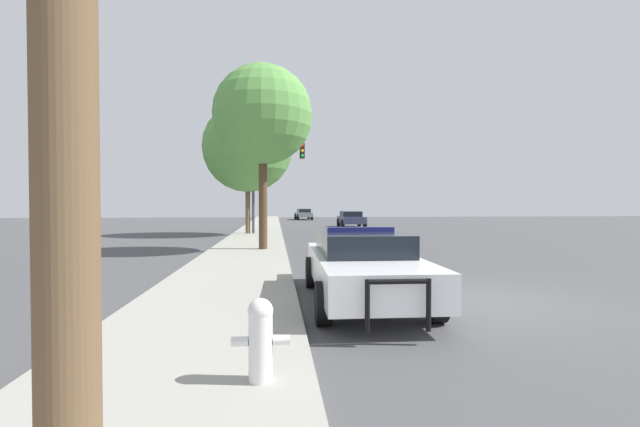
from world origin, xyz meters
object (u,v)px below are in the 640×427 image
at_px(car_background_distant, 304,214).
at_px(car_background_oncoming, 351,219).
at_px(traffic_light, 273,169).
at_px(tree_sidewalk_mid, 248,147).
at_px(police_car, 362,264).
at_px(tree_sidewalk_near, 263,115).
at_px(fire_hydrant, 261,337).

bearing_deg(car_background_distant, car_background_oncoming, -85.43).
relative_size(traffic_light, car_background_oncoming, 1.31).
bearing_deg(car_background_oncoming, tree_sidewalk_mid, 48.53).
xyz_separation_m(police_car, tree_sidewalk_near, (-2.15, 8.74, 4.62)).
distance_m(traffic_light, car_background_distant, 26.71).
xyz_separation_m(car_background_oncoming, car_background_distant, (-2.74, 17.71, 0.02)).
relative_size(police_car, car_background_distant, 1.21).
bearing_deg(traffic_light, tree_sidewalk_mid, 176.85).
bearing_deg(tree_sidewalk_near, police_car, -76.17).
xyz_separation_m(traffic_light, tree_sidewalk_mid, (-1.51, 0.08, 1.29)).
bearing_deg(fire_hydrant, traffic_light, 89.97).
bearing_deg(traffic_light, car_background_oncoming, 53.47).
bearing_deg(car_background_distant, tree_sidewalk_near, -100.57).
relative_size(traffic_light, car_background_distant, 1.32).
distance_m(police_car, traffic_light, 18.27).
height_order(car_background_oncoming, car_background_distant, car_background_distant).
bearing_deg(fire_hydrant, police_car, 64.92).
bearing_deg(tree_sidewalk_mid, police_car, -79.52).
height_order(fire_hydrant, tree_sidewalk_near, tree_sidewalk_near).
bearing_deg(car_background_distant, police_car, -96.54).
height_order(car_background_distant, tree_sidewalk_mid, tree_sidewalk_mid).
xyz_separation_m(traffic_light, tree_sidewalk_near, (-0.34, -9.14, 1.33)).
bearing_deg(tree_sidewalk_near, car_background_oncoming, 69.33).
bearing_deg(tree_sidewalk_mid, tree_sidewalk_near, -82.77).
bearing_deg(police_car, car_background_distant, -90.97).
height_order(fire_hydrant, tree_sidewalk_mid, tree_sidewalk_mid).
bearing_deg(fire_hydrant, car_background_distant, 85.71).
distance_m(tree_sidewalk_near, tree_sidewalk_mid, 9.30).
xyz_separation_m(police_car, traffic_light, (-1.81, 17.88, 3.29)).
relative_size(car_background_oncoming, tree_sidewalk_near, 0.59).
height_order(traffic_light, car_background_distant, traffic_light).
bearing_deg(police_car, fire_hydrant, 66.25).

